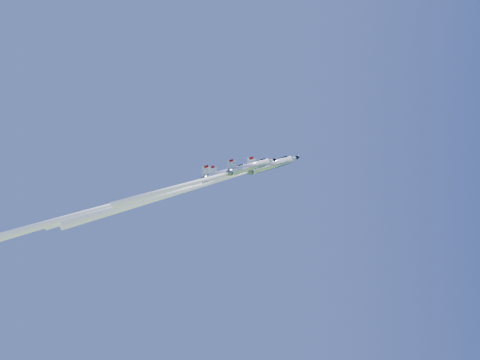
{
  "coord_description": "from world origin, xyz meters",
  "views": [
    {
      "loc": [
        5.97,
        -121.86,
        56.24
      ],
      "look_at": [
        0.0,
        0.0,
        86.11
      ],
      "focal_mm": 40.0,
      "sensor_mm": 36.0,
      "label": 1
    }
  ],
  "objects_px": {
    "jet_lead": "(202,185)",
    "jet_right": "(206,179)",
    "jet_slot": "(144,196)",
    "jet_left": "(170,191)"
  },
  "relations": [
    {
      "from": "jet_lead",
      "to": "jet_slot",
      "type": "xyz_separation_m",
      "value": [
        -11.43,
        -6.36,
        -3.84
      ]
    },
    {
      "from": "jet_lead",
      "to": "jet_slot",
      "type": "height_order",
      "value": "jet_lead"
    },
    {
      "from": "jet_right",
      "to": "jet_lead",
      "type": "bearing_deg",
      "value": 165.83
    },
    {
      "from": "jet_lead",
      "to": "jet_left",
      "type": "bearing_deg",
      "value": -160.7
    },
    {
      "from": "jet_left",
      "to": "jet_slot",
      "type": "height_order",
      "value": "jet_left"
    },
    {
      "from": "jet_lead",
      "to": "jet_left",
      "type": "relative_size",
      "value": 1.1
    },
    {
      "from": "jet_lead",
      "to": "jet_right",
      "type": "distance_m",
      "value": 4.31
    },
    {
      "from": "jet_right",
      "to": "jet_slot",
      "type": "relative_size",
      "value": 0.6
    },
    {
      "from": "jet_lead",
      "to": "jet_right",
      "type": "relative_size",
      "value": 1.58
    },
    {
      "from": "jet_slot",
      "to": "jet_left",
      "type": "bearing_deg",
      "value": 134.1
    }
  ]
}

